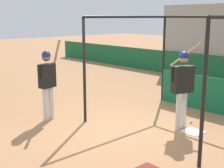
% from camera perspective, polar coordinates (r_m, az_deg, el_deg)
% --- Properties ---
extents(ground_plane, '(60.00, 60.00, 0.00)m').
position_cam_1_polar(ground_plane, '(7.43, 0.74, -8.09)').
color(ground_plane, '#A8754C').
extents(batting_cage, '(3.33, 3.13, 2.60)m').
position_cam_1_polar(batting_cage, '(8.30, 15.44, 1.79)').
color(batting_cage, black).
rests_on(batting_cage, ground).
extents(home_plate, '(0.44, 0.44, 0.02)m').
position_cam_1_polar(home_plate, '(7.43, 14.61, -8.43)').
color(home_plate, white).
rests_on(home_plate, ground).
extents(player_batter, '(0.62, 1.02, 2.00)m').
position_cam_1_polar(player_batter, '(7.33, 12.79, 0.37)').
color(player_batter, silver).
rests_on(player_batter, ground).
extents(player_waiting, '(0.56, 0.70, 2.06)m').
position_cam_1_polar(player_waiting, '(7.94, -11.72, 0.97)').
color(player_waiting, silver).
rests_on(player_waiting, ground).
extents(baseball, '(0.07, 0.07, 0.07)m').
position_cam_1_polar(baseball, '(8.01, 14.25, -6.66)').
color(baseball, white).
rests_on(baseball, ground).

